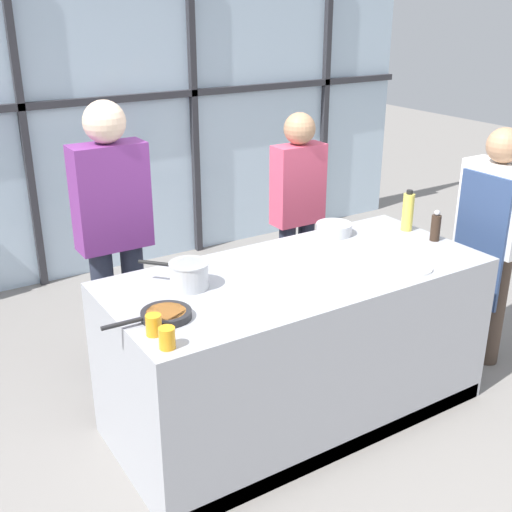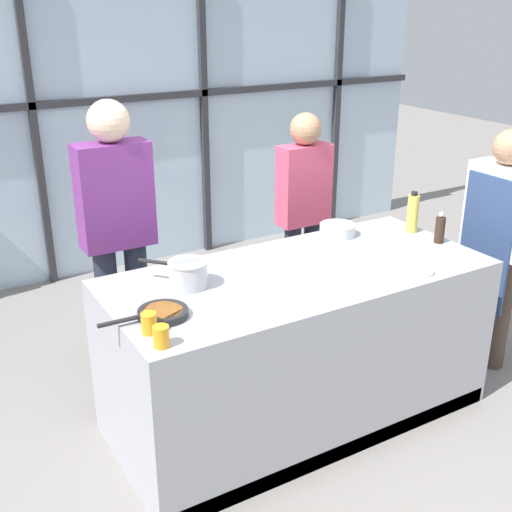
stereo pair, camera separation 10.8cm
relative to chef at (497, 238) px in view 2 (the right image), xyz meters
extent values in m
plane|color=gray|center=(-1.46, 0.12, -0.90)|extent=(18.00, 18.00, 0.00)
cube|color=silver|center=(-1.46, 2.90, 0.50)|extent=(6.40, 0.04, 2.80)
cube|color=#2D2D33|center=(-1.46, 2.85, 0.64)|extent=(6.40, 0.06, 0.06)
cube|color=#2D2D33|center=(-2.23, 2.85, 0.50)|extent=(0.06, 0.06, 2.80)
cube|color=#2D2D33|center=(-0.70, 2.85, 0.50)|extent=(0.06, 0.06, 2.80)
cube|color=#2D2D33|center=(0.84, 2.85, 0.50)|extent=(0.06, 0.06, 2.80)
cube|color=#A8AAB2|center=(-1.46, 0.12, -0.43)|extent=(2.16, 0.97, 0.94)
cube|color=black|center=(-2.21, 0.12, 0.03)|extent=(0.52, 0.52, 0.01)
cube|color=black|center=(-1.46, -0.35, -0.85)|extent=(2.12, 0.03, 0.10)
cylinder|color=#38383D|center=(-2.33, 0.00, 0.04)|extent=(0.13, 0.13, 0.01)
cylinder|color=#38383D|center=(-2.08, 0.00, 0.04)|extent=(0.13, 0.13, 0.01)
cylinder|color=#38383D|center=(-2.33, 0.24, 0.04)|extent=(0.13, 0.13, 0.01)
cylinder|color=#38383D|center=(-2.08, 0.24, 0.04)|extent=(0.13, 0.13, 0.01)
cylinder|color=#47382D|center=(0.01, -0.10, -0.50)|extent=(0.15, 0.15, 0.80)
cylinder|color=#47382D|center=(0.01, 0.10, -0.50)|extent=(0.15, 0.15, 0.80)
cube|color=white|center=(0.01, 0.00, 0.19)|extent=(0.20, 0.45, 0.58)
sphere|color=tan|center=(0.01, 0.00, 0.59)|extent=(0.22, 0.22, 0.22)
cube|color=navy|center=(-0.10, 0.00, -0.02)|extent=(0.02, 0.39, 0.88)
cylinder|color=#232838|center=(-2.06, 1.11, -0.45)|extent=(0.14, 0.14, 0.90)
cylinder|color=#232838|center=(-2.26, 1.11, -0.45)|extent=(0.14, 0.14, 0.90)
cube|color=#7A3384|center=(-2.16, 1.11, 0.33)|extent=(0.45, 0.20, 0.65)
sphere|color=beige|center=(-2.16, 1.11, 0.78)|extent=(0.25, 0.25, 0.25)
cylinder|color=#232838|center=(-0.68, 1.11, -0.50)|extent=(0.12, 0.12, 0.81)
cylinder|color=#232838|center=(-0.85, 1.11, -0.50)|extent=(0.12, 0.12, 0.81)
cube|color=#DB4C6B|center=(-0.76, 1.11, 0.20)|extent=(0.39, 0.17, 0.58)
sphere|color=tan|center=(-0.76, 1.11, 0.60)|extent=(0.23, 0.23, 0.23)
cylinder|color=#232326|center=(-2.33, 0.00, 0.06)|extent=(0.24, 0.24, 0.04)
cylinder|color=#B26B2D|center=(-2.33, 0.00, 0.07)|extent=(0.19, 0.19, 0.01)
cylinder|color=#232326|center=(-2.55, 0.00, 0.07)|extent=(0.19, 0.03, 0.02)
cylinder|color=silver|center=(-2.08, 0.24, 0.11)|extent=(0.20, 0.20, 0.14)
cylinder|color=silver|center=(-2.08, 0.24, 0.18)|extent=(0.21, 0.21, 0.01)
cylinder|color=black|center=(-2.21, 0.39, 0.16)|extent=(0.14, 0.15, 0.02)
cylinder|color=white|center=(-0.92, -0.20, 0.05)|extent=(0.23, 0.23, 0.01)
cylinder|color=silver|center=(-0.93, 0.48, 0.08)|extent=(0.23, 0.23, 0.07)
cylinder|color=#4C4C51|center=(-0.93, 0.48, 0.11)|extent=(0.19, 0.19, 0.01)
cylinder|color=#E0CC4C|center=(-0.48, 0.29, 0.16)|extent=(0.07, 0.07, 0.24)
cylinder|color=black|center=(-0.48, 0.29, 0.30)|extent=(0.04, 0.04, 0.02)
cylinder|color=#332319|center=(-0.47, 0.06, 0.12)|extent=(0.06, 0.06, 0.16)
sphere|color=#B2B2B7|center=(-0.47, 0.06, 0.22)|extent=(0.04, 0.04, 0.04)
cylinder|color=orange|center=(-2.45, -0.26, 0.09)|extent=(0.07, 0.07, 0.10)
cylinder|color=orange|center=(-2.45, -0.12, 0.09)|extent=(0.07, 0.07, 0.10)
camera|label=1|loc=(-3.42, -2.51, 1.44)|focal=45.00mm
camera|label=2|loc=(-3.33, -2.57, 1.44)|focal=45.00mm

